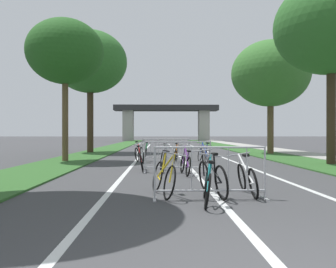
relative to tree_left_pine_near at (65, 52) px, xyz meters
name	(u,v)px	position (x,y,z in m)	size (l,w,h in m)	color
grass_verge_left	(112,148)	(0.09, 15.12, -5.00)	(2.49, 70.17, 0.05)	#2D5B26
grass_verge_right	(232,148)	(10.86, 15.12, -5.00)	(2.49, 70.17, 0.05)	#2D5B26
sidewalk_path_right	(259,148)	(13.23, 15.12, -4.98)	(2.24, 70.17, 0.08)	#9E9B93
lane_stripe_center	(177,153)	(5.47, 6.71, -5.02)	(0.14, 40.59, 0.01)	silver
lane_stripe_right_lane	(212,153)	(7.75, 6.71, -5.02)	(0.14, 40.59, 0.01)	silver
lane_stripe_left_lane	(142,153)	(3.20, 6.71, -5.02)	(0.14, 40.59, 0.01)	silver
overpass_bridge	(166,116)	(5.47, 44.41, -0.67)	(17.81, 3.50, 6.15)	#2D2D30
tree_left_pine_near	(65,52)	(0.00, 0.00, 0.00)	(3.49, 3.49, 6.53)	brown
tree_left_oak_near	(90,62)	(-0.31, 7.38, 1.04)	(4.90, 4.90, 8.18)	#3D2D1E
tree_right_cypress_far	(331,27)	(11.41, -1.84, 0.68)	(4.65, 4.65, 7.70)	#3D2D1E
tree_right_maple_mid	(270,74)	(11.31, 5.77, 0.04)	(4.89, 4.89, 7.16)	brown
crowd_barrier_nearest	(210,173)	(5.30, -9.27, -4.51)	(2.25, 0.47, 1.05)	#ADADB2
crowd_barrier_second	(178,157)	(4.92, -4.55, -4.51)	(2.25, 0.50, 1.05)	#ADADB2
crowd_barrier_third	(166,150)	(4.62, 0.18, -4.51)	(2.26, 0.53, 1.05)	#ADADB2
bicycle_white_0	(139,153)	(3.35, 0.61, -4.66)	(0.52, 1.64, 0.94)	black
bicycle_silver_1	(163,160)	(4.43, -4.13, -4.63)	(0.52, 1.80, 0.98)	black
bicycle_purple_2	(185,164)	(5.13, -5.10, -4.68)	(0.42, 1.64, 0.93)	black
bicycle_teal_3	(207,184)	(5.20, -9.65, -4.67)	(0.52, 1.68, 0.92)	black
bicycle_green_4	(145,154)	(3.65, -0.22, -4.67)	(0.47, 1.73, 0.94)	black
bicycle_red_5	(141,160)	(3.67, -3.95, -4.65)	(0.49, 1.66, 0.95)	black
bicycle_black_6	(212,177)	(5.41, -8.83, -4.64)	(0.61, 1.77, 0.96)	black
bicycle_blue_7	(204,154)	(6.31, -0.39, -4.66)	(0.51, 1.70, 0.93)	black
bicycle_orange_8	(176,154)	(5.05, -0.33, -4.67)	(0.55, 1.61, 0.88)	black
bicycle_yellow_9	(164,177)	(4.40, -8.82, -4.63)	(0.76, 1.69, 0.96)	black
bicycle_white_10	(247,178)	(6.16, -8.76, -4.67)	(0.53, 1.65, 0.89)	black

